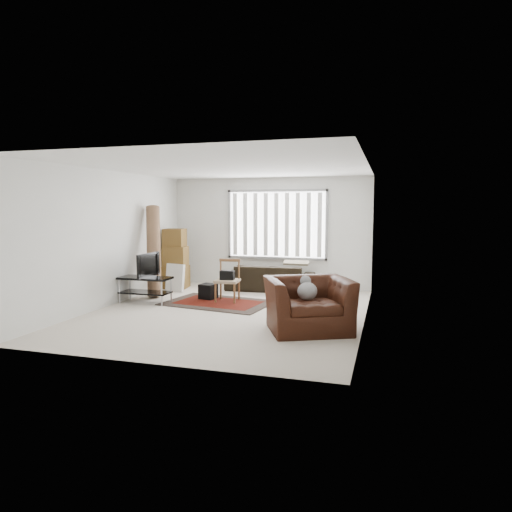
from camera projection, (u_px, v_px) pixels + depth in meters
The scene contains 11 objects.
room at pixel (239, 218), 8.90m from camera, with size 6.00×6.02×2.71m.
persian_rug at pixel (218, 303), 9.40m from camera, with size 2.32×1.72×0.02m.
tv_stand at pixel (145, 284), 9.43m from camera, with size 1.07×0.48×0.54m.
tv at pixel (145, 265), 9.39m from camera, with size 0.87×0.11×0.50m, color black.
subwoofer at pixel (208, 291), 9.78m from camera, with size 0.32×0.32×0.32m, color black.
moving_boxes at pixel (175, 260), 11.17m from camera, with size 0.66×0.62×1.45m.
white_flatpack at pixel (175, 278), 10.72m from camera, with size 0.51×0.07×0.64m, color silver.
rolled_rug at pixel (154, 251), 10.12m from camera, with size 0.30×0.30×2.02m, color brown.
sofa at pixel (270, 274), 10.86m from camera, with size 2.07×0.90×0.80m, color black.
side_chair at pixel (228, 279), 9.51m from camera, with size 0.51×0.51×0.88m.
armchair at pixel (308, 301), 7.27m from camera, with size 1.65×1.57×0.96m.
Camera 1 is at (2.87, -7.97, 1.95)m, focal length 32.00 mm.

